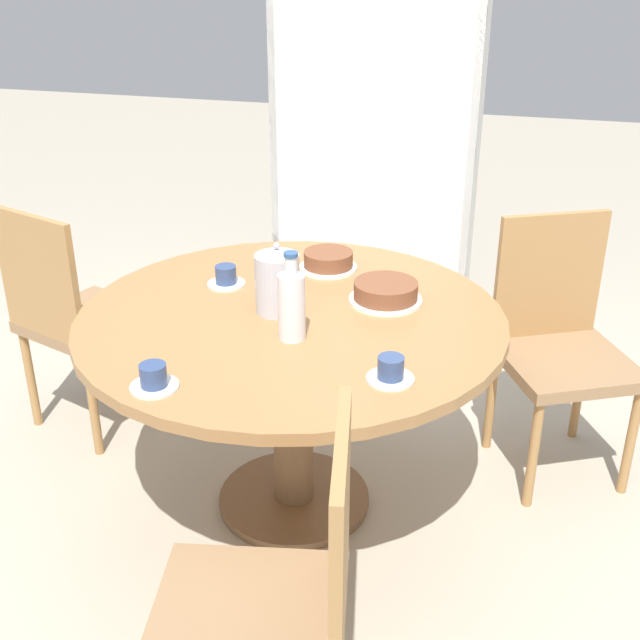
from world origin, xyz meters
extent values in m
plane|color=#B2A893|center=(0.00, 0.00, 0.00)|extent=(14.00, 14.00, 0.00)
cylinder|color=brown|center=(0.00, 0.00, 0.01)|extent=(0.52, 0.52, 0.03)
cylinder|color=brown|center=(0.00, 0.00, 0.36)|extent=(0.13, 0.13, 0.65)
cylinder|color=#9E7042|center=(0.00, 0.00, 0.70)|extent=(1.33, 1.33, 0.04)
cylinder|color=#A87A47|center=(-0.69, 0.42, 0.21)|extent=(0.03, 0.03, 0.42)
cylinder|color=#A87A47|center=(-1.03, 0.53, 0.21)|extent=(0.03, 0.03, 0.42)
cylinder|color=#A87A47|center=(-0.80, 0.08, 0.21)|extent=(0.03, 0.03, 0.42)
cylinder|color=#A87A47|center=(-1.14, 0.19, 0.21)|extent=(0.03, 0.03, 0.42)
cube|color=#93704C|center=(-0.91, 0.31, 0.44)|extent=(0.53, 0.53, 0.04)
cube|color=#A87A47|center=(-0.98, 0.12, 0.69)|extent=(0.39, 0.15, 0.46)
cylinder|color=#A87A47|center=(-0.02, -0.81, 0.21)|extent=(0.03, 0.03, 0.42)
cylinder|color=#A87A47|center=(0.34, -0.73, 0.21)|extent=(0.03, 0.03, 0.42)
cube|color=#93704C|center=(0.20, -0.94, 0.44)|extent=(0.50, 0.50, 0.04)
cube|color=#A87A47|center=(0.39, -0.90, 0.69)|extent=(0.11, 0.40, 0.46)
cylinder|color=#A87A47|center=(0.78, 0.20, 0.21)|extent=(0.03, 0.03, 0.42)
cylinder|color=#A87A47|center=(1.10, 0.37, 0.21)|extent=(0.03, 0.03, 0.42)
cylinder|color=#A87A47|center=(0.61, 0.52, 0.21)|extent=(0.03, 0.03, 0.42)
cylinder|color=#A87A47|center=(0.93, 0.69, 0.21)|extent=(0.03, 0.03, 0.42)
cube|color=#93704C|center=(0.86, 0.45, 0.44)|extent=(0.57, 0.57, 0.04)
cube|color=#A87A47|center=(0.76, 0.62, 0.69)|extent=(0.37, 0.21, 0.46)
cube|color=silver|center=(0.38, 1.66, 0.91)|extent=(0.04, 0.28, 1.82)
cube|color=silver|center=(-0.57, 1.66, 0.91)|extent=(0.04, 0.28, 1.82)
cube|color=silver|center=(-0.09, 1.53, 0.91)|extent=(0.98, 0.02, 1.82)
cube|color=silver|center=(-0.09, 1.66, 0.02)|extent=(0.91, 0.27, 0.04)
cube|color=silver|center=(-0.09, 1.66, 0.61)|extent=(0.91, 0.27, 0.04)
cube|color=silver|center=(-0.09, 1.66, 1.21)|extent=(0.91, 0.27, 0.04)
cube|color=#234793|center=(0.20, 1.65, 0.28)|extent=(0.33, 0.21, 0.48)
cube|color=#28703D|center=(-0.39, 1.65, 0.28)|extent=(0.33, 0.21, 0.48)
cube|color=#703384|center=(0.17, 1.65, 0.87)|extent=(0.38, 0.21, 0.49)
cube|color=#B72D28|center=(-0.36, 1.65, 0.85)|extent=(0.38, 0.21, 0.46)
cube|color=teal|center=(0.16, 1.65, 1.43)|extent=(0.41, 0.21, 0.40)
cube|color=#B72D28|center=(-0.35, 1.65, 1.50)|extent=(0.41, 0.21, 0.54)
cylinder|color=silver|center=(-0.05, 0.01, 0.81)|extent=(0.14, 0.14, 0.19)
cone|color=silver|center=(-0.05, 0.01, 0.92)|extent=(0.12, 0.12, 0.02)
sphere|color=silver|center=(-0.05, 0.01, 0.94)|extent=(0.02, 0.02, 0.02)
cylinder|color=silver|center=(0.05, -0.15, 0.82)|extent=(0.08, 0.08, 0.20)
cylinder|color=silver|center=(0.05, -0.15, 0.95)|extent=(0.04, 0.04, 0.06)
cylinder|color=#2D5184|center=(0.05, -0.15, 0.98)|extent=(0.04, 0.04, 0.01)
cylinder|color=white|center=(0.26, 0.17, 0.73)|extent=(0.23, 0.23, 0.01)
cylinder|color=brown|center=(0.26, 0.17, 0.76)|extent=(0.20, 0.20, 0.05)
cylinder|color=white|center=(0.01, 0.39, 0.73)|extent=(0.20, 0.20, 0.01)
cylinder|color=brown|center=(0.01, 0.39, 0.76)|extent=(0.17, 0.17, 0.05)
cylinder|color=silver|center=(-0.21, -0.52, 0.72)|extent=(0.13, 0.13, 0.01)
cylinder|color=#334775|center=(-0.21, -0.52, 0.76)|extent=(0.07, 0.07, 0.06)
cylinder|color=silver|center=(-0.28, 0.16, 0.72)|extent=(0.13, 0.13, 0.01)
cylinder|color=#334775|center=(-0.28, 0.16, 0.76)|extent=(0.07, 0.07, 0.06)
cylinder|color=silver|center=(0.37, -0.32, 0.72)|extent=(0.13, 0.13, 0.01)
cylinder|color=#334775|center=(0.37, -0.32, 0.76)|extent=(0.07, 0.07, 0.06)
camera|label=1|loc=(0.69, -2.13, 1.77)|focal=45.00mm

